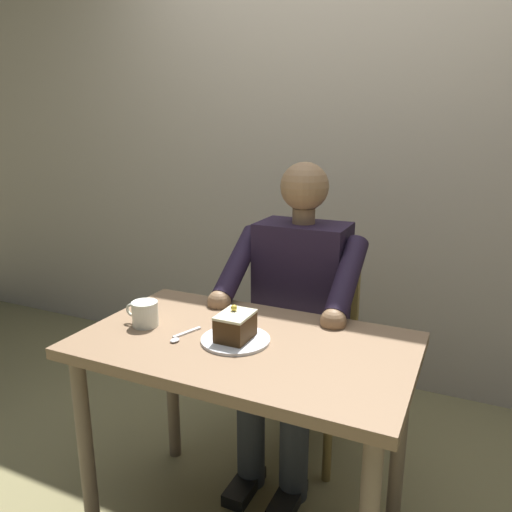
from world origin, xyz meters
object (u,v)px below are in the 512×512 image
Objects in this scene: dining_table at (245,369)px; seated_person at (295,315)px; cake_slice at (235,326)px; coffee_cup at (145,313)px; chair at (308,332)px; dessert_spoon at (181,336)px.

seated_person is at bearing -90.00° from dining_table.
dining_table is 8.38× the size of cake_slice.
coffee_cup reaches higher than dining_table.
cake_slice is (0.02, 0.47, 0.13)m from seated_person.
chair is at bearing -118.33° from coffee_cup.
dessert_spoon is (0.19, 0.07, 0.11)m from dining_table.
coffee_cup is at bearing 61.67° from chair.
seated_person is at bearing -126.14° from coffee_cup.
cake_slice reaches higher than dining_table.
cake_slice is 0.34m from coffee_cup.
cake_slice reaches higher than dessert_spoon.
seated_person reaches higher than dessert_spoon.
dining_table is at bearing 90.00° from chair.
dining_table is 0.39m from coffee_cup.
coffee_cup is (0.36, 0.04, 0.15)m from dining_table.
chair is 0.76m from dessert_spoon.
seated_person is 0.62m from coffee_cup.
seated_person reaches higher than coffee_cup.
coffee_cup is at bearing 2.91° from cake_slice.
seated_person is 0.56m from dessert_spoon.
dessert_spoon is at bearing 16.52° from cake_slice.
chair reaches higher than coffee_cup.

